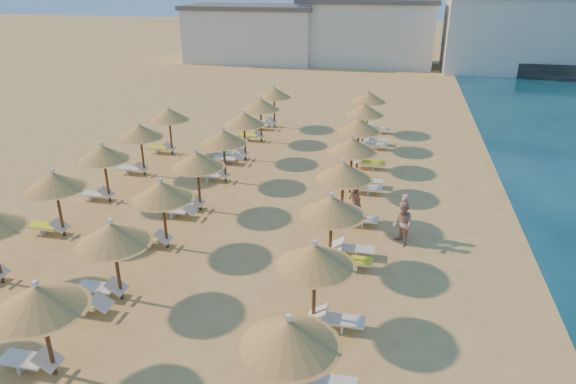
% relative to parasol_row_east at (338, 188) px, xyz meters
% --- Properties ---
extents(ground, '(220.00, 220.00, 0.00)m').
position_rel_parasol_row_east_xyz_m(ground, '(-2.55, -2.35, -2.36)').
color(ground, '#E0A762').
rests_on(ground, ground).
extents(hotel_blocks, '(45.29, 10.54, 8.10)m').
position_rel_parasol_row_east_xyz_m(hotel_blocks, '(-0.44, 43.74, 1.35)').
color(hotel_blocks, silver).
rests_on(hotel_blocks, ground).
extents(parasol_row_east, '(2.46, 34.09, 2.90)m').
position_rel_parasol_row_east_xyz_m(parasol_row_east, '(0.00, 0.00, 0.00)').
color(parasol_row_east, brown).
rests_on(parasol_row_east, ground).
extents(parasol_row_west, '(2.46, 34.09, 2.90)m').
position_rel_parasol_row_east_xyz_m(parasol_row_west, '(-6.37, 0.00, 0.00)').
color(parasol_row_west, brown).
rests_on(parasol_row_west, ground).
extents(parasol_row_inland, '(2.46, 20.04, 2.90)m').
position_rel_parasol_row_east_xyz_m(parasol_row_inland, '(-10.87, -0.00, -0.00)').
color(parasol_row_inland, brown).
rests_on(parasol_row_inland, ground).
extents(loungers, '(13.97, 32.24, 0.66)m').
position_rel_parasol_row_east_xyz_m(loungers, '(-4.67, -0.10, -2.01)').
color(loungers, silver).
rests_on(loungers, ground).
extents(beachgoer_c, '(0.86, 1.01, 1.63)m').
position_rel_parasol_row_east_xyz_m(beachgoer_c, '(0.49, 2.26, -1.54)').
color(beachgoer_c, tan).
rests_on(beachgoer_c, ground).
extents(beachgoer_a, '(0.52, 0.73, 1.88)m').
position_rel_parasol_row_east_xyz_m(beachgoer_a, '(2.52, 1.08, -1.42)').
color(beachgoer_a, tan).
rests_on(beachgoer_a, ground).
extents(beachgoer_b, '(1.03, 1.08, 1.76)m').
position_rel_parasol_row_east_xyz_m(beachgoer_b, '(2.51, 0.47, -1.48)').
color(beachgoer_b, tan).
rests_on(beachgoer_b, ground).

